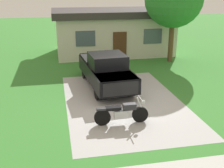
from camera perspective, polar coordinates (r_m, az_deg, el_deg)
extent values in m
plane|color=#388031|center=(13.76, 2.29, -3.52)|extent=(80.00, 80.00, 0.00)
cube|color=#AFAFAF|center=(13.76, 2.29, -3.51)|extent=(5.46, 8.76, 0.01)
cylinder|color=black|center=(11.69, 5.64, -6.09)|extent=(0.66, 0.13, 0.66)
cylinder|color=black|center=(11.39, -1.94, -6.71)|extent=(0.66, 0.13, 0.66)
cube|color=silver|center=(11.47, 1.79, -6.01)|extent=(0.56, 0.27, 0.32)
cube|color=#28282D|center=(11.42, 3.53, -4.51)|extent=(0.52, 0.27, 0.24)
cube|color=black|center=(11.30, 0.31, -4.85)|extent=(0.61, 0.29, 0.12)
cube|color=#28282D|center=(11.23, -1.96, -5.01)|extent=(0.48, 0.21, 0.08)
cylinder|color=silver|center=(11.54, 5.70, -4.43)|extent=(0.33, 0.07, 0.77)
cylinder|color=silver|center=(11.41, 5.75, -2.95)|extent=(0.05, 0.70, 0.04)
sphere|color=silver|center=(11.50, 6.31, -3.56)|extent=(0.16, 0.16, 0.16)
cylinder|color=black|center=(14.33, 3.69, -0.80)|extent=(0.36, 0.86, 0.84)
cylinder|color=black|center=(13.90, -2.71, -1.42)|extent=(0.36, 0.86, 0.84)
cylinder|color=black|center=(17.51, -0.09, 2.95)|extent=(0.36, 0.86, 0.84)
cylinder|color=black|center=(17.15, -5.38, 2.53)|extent=(0.36, 0.86, 0.84)
cube|color=black|center=(15.62, -1.31, 2.40)|extent=(2.42, 5.74, 0.80)
cube|color=black|center=(13.83, 0.60, 1.47)|extent=(2.04, 2.04, 0.20)
cube|color=black|center=(15.05, -0.95, 4.71)|extent=(1.94, 2.03, 0.70)
cube|color=#3F4C56|center=(14.33, -0.12, 3.56)|extent=(1.71, 0.29, 0.60)
cube|color=black|center=(17.00, -2.62, 4.65)|extent=(2.08, 2.54, 0.50)
cube|color=black|center=(13.08, 1.74, -0.97)|extent=(1.70, 0.23, 0.64)
cylinder|color=brown|center=(21.22, 11.71, 8.49)|extent=(0.36, 0.36, 3.05)
cube|color=beige|center=(23.55, 0.19, 9.84)|extent=(9.00, 5.00, 3.00)
cube|color=#383333|center=(23.33, 0.20, 14.08)|extent=(9.60, 5.60, 0.50)
cube|color=#4C2D19|center=(21.20, 1.57, 7.56)|extent=(1.00, 0.08, 2.10)
cube|color=#4C5966|center=(20.66, -5.32, 9.02)|extent=(1.40, 0.06, 1.10)
cube|color=#4C5966|center=(21.77, 8.16, 9.42)|extent=(1.40, 0.06, 1.10)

